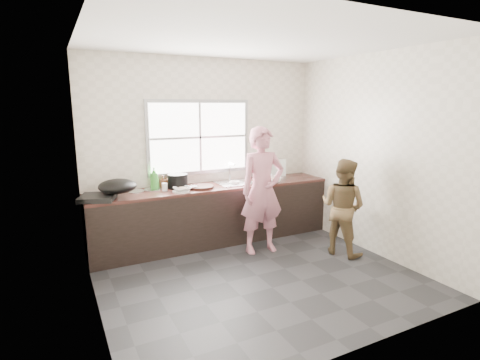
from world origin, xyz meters
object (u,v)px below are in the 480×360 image
cutting_board (201,187)px  pot_lid_left (136,191)px  bottle_green (154,178)px  pot_lid_right (153,189)px  woman (262,195)px  bowl_mince (182,189)px  bottle_brown_tall (163,182)px  dish_rack (269,169)px  person_side (343,207)px  black_pot (178,181)px  burner (98,198)px  glass_jar (165,187)px  bottle_brown_short (169,181)px  plate_food (181,191)px  bowl_held (234,182)px  bowl_crabs (272,180)px  wok (118,186)px

cutting_board → pot_lid_left: 0.90m
bottle_green → pot_lid_right: bottle_green is taller
woman → bowl_mince: (-0.98, 0.49, 0.08)m
bowl_mince → bottle_green: size_ratio=0.75×
bottle_brown_tall → dish_rack: size_ratio=0.39×
person_side → black_pot: size_ratio=4.71×
black_pot → burner: black_pot is taller
person_side → bottle_green: (-2.22, 1.36, 0.36)m
cutting_board → glass_jar: glass_jar is taller
black_pot → bottle_green: (-0.31, 0.08, 0.06)m
woman → bottle_brown_short: size_ratio=9.42×
person_side → plate_food: person_side is taller
plate_food → bottle_green: bottle_green is taller
person_side → pot_lid_left: (-2.49, 1.33, 0.21)m
bowl_held → plate_food: bearing=-172.1°
bowl_mince → bowl_crabs: size_ratio=1.08×
bottle_brown_short → pot_lid_left: (-0.50, -0.10, -0.08)m
person_side → wok: (-2.76, 1.09, 0.35)m
burner → dish_rack: dish_rack is taller
wok → bowl_mince: bearing=-2.5°
cutting_board → wok: bearing=-178.0°
cutting_board → bottle_brown_short: size_ratio=2.05×
bowl_crabs → woman: bearing=-134.9°
cutting_board → burner: size_ratio=0.87×
wok → glass_jar: bearing=10.1°
wok → pot_lid_right: bearing=25.6°
bowl_mince → burner: size_ratio=0.59×
glass_jar → bowl_held: bearing=-2.8°
bowl_crabs → bowl_held: bearing=164.0°
woman → bowl_mince: bearing=158.1°
bowl_crabs → plate_food: bearing=178.3°
bottle_green → black_pot: bearing=-14.9°
bowl_held → bottle_brown_short: (-0.91, 0.28, 0.06)m
wok → person_side: bearing=-21.5°
bottle_brown_tall → pot_lid_right: size_ratio=0.70×
black_pot → wok: bearing=-167.4°
woman → wok: bearing=168.4°
bottle_brown_short → pot_lid_right: bearing=-159.6°
pot_lid_right → plate_food: bearing=-44.3°
plate_food → wok: 0.83m
dish_rack → pot_lid_right: bearing=175.9°
bowl_crabs → bottle_green: size_ratio=0.69×
bowl_held → bottle_brown_short: bottle_brown_short is taller
woman → glass_jar: woman is taller
bottle_green → plate_food: bearing=-49.8°
bottle_green → glass_jar: 0.21m
woman → black_pot: bearing=148.2°
woman → bowl_held: 0.61m
burner → wok: 0.28m
burner → dish_rack: bearing=4.0°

